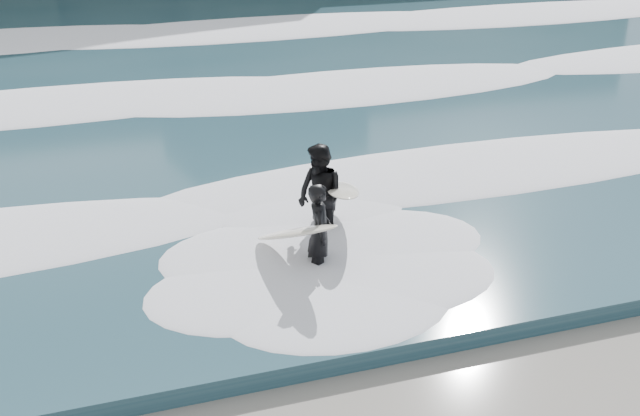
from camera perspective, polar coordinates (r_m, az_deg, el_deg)
The scene contains 6 objects.
sea at distance 35.20m, azimuth -12.84°, elevation 12.92°, with size 90.00×52.00×0.30m, color #254654.
foam_near at distance 16.05m, azimuth -4.74°, elevation 1.52°, with size 60.00×3.20×0.20m, color white.
foam_mid at distance 22.56m, azimuth -9.09°, elevation 7.98°, with size 60.00×4.00×0.24m, color white.
foam_far at distance 31.24m, azimuth -12.04°, elevation 12.22°, with size 60.00×4.80×0.30m, color white.
surfer_left at distance 13.02m, azimuth -0.46°, elevation -1.74°, with size 1.32×2.11×1.69m.
surfer_right at distance 14.14m, azimuth 0.16°, elevation 0.86°, with size 1.46×2.16×1.89m.
Camera 1 is at (-3.40, -5.46, 6.47)m, focal length 45.00 mm.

